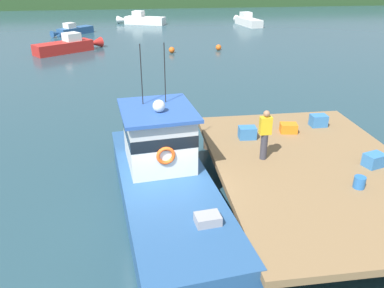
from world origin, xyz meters
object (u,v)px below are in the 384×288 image
Objects in this scene: main_fishing_boat at (164,178)px; crate_single_by_cleat at (289,128)px; deckhand_by_the_boat at (265,134)px; moored_boat_far_left at (247,21)px; bait_bucket at (359,182)px; mooring_buoy_channel_marker at (172,50)px; mooring_buoy_outer at (142,109)px; crate_stack_mid_dock at (318,121)px; crate_single_far at (374,160)px; moored_boat_near_channel at (68,46)px; mooring_buoy_inshore at (218,47)px; moored_boat_outer_mooring at (142,20)px; moored_boat_off_the_point at (73,30)px; crate_stack_near_edge at (247,133)px.

crate_single_by_cleat is at bearing 26.57° from main_fishing_boat.
deckhand_by_the_boat is 38.27m from moored_boat_far_left.
main_fishing_boat is 5.58m from bait_bucket.
mooring_buoy_channel_marker is (-10.55, -14.82, -0.26)m from moored_boat_far_left.
crate_single_by_cleat is 1.34× the size of mooring_buoy_outer.
crate_single_far is at bearing -84.94° from crate_stack_mid_dock.
bait_bucket is at bearing -16.91° from main_fishing_boat.
bait_bucket is 3.04m from deckhand_by_the_boat.
moored_boat_near_channel is 11.55× the size of mooring_buoy_inshore.
moored_boat_outer_mooring is (-3.05, 39.62, -1.52)m from deckhand_by_the_boat.
mooring_buoy_channel_marker is (9.52, -10.73, -0.17)m from moored_boat_off_the_point.
deckhand_by_the_boat reaches higher than moored_boat_outer_mooring.
moored_boat_near_channel is 16.94m from mooring_buoy_outer.
crate_stack_mid_dock is 0.10× the size of moored_boat_far_left.
crate_stack_mid_dock reaches higher than crate_stack_near_edge.
deckhand_by_the_boat is 3.34× the size of mooring_buoy_inshore.
moored_boat_far_left reaches higher than mooring_buoy_channel_marker.
mooring_buoy_outer is at bearing 128.11° from crate_single_far.
crate_single_far is 4.18m from crate_stack_near_edge.
moored_boat_near_channel is 12.58× the size of mooring_buoy_outer.
crate_single_by_cleat and bait_bucket have the same top height.
deckhand_by_the_boat is 39.77m from moored_boat_outer_mooring.
deckhand_by_the_boat is (0.08, -1.62, 0.64)m from crate_stack_near_edge.
main_fishing_boat reaches higher than mooring_buoy_outer.
moored_boat_near_channel is 11.29× the size of mooring_buoy_channel_marker.
crate_stack_mid_dock is 20.22m from mooring_buoy_channel_marker.
crate_single_far is 3.41m from deckhand_by_the_boat.
bait_bucket is 0.06× the size of moored_boat_far_left.
deckhand_by_the_boat reaches higher than mooring_buoy_inshore.
mooring_buoy_channel_marker is at bearing 92.36° from crate_stack_near_edge.
bait_bucket is at bearing -92.52° from mooring_buoy_inshore.
moored_boat_near_channel is 12.83m from mooring_buoy_inshore.
bait_bucket is at bearing -82.95° from moored_boat_outer_mooring.
deckhand_by_the_boat reaches higher than bait_bucket.
crate_stack_mid_dock is 1.34× the size of mooring_buoy_outer.
crate_stack_mid_dock is 0.15× the size of moored_boat_off_the_point.
deckhand_by_the_boat reaches higher than mooring_buoy_channel_marker.
crate_stack_near_edge is (3.14, 2.08, 0.41)m from main_fishing_boat.
bait_bucket is at bearing -70.26° from moored_boat_off_the_point.
bait_bucket is 24.88m from mooring_buoy_inshore.
crate_single_far is 27.88m from moored_boat_near_channel.
crate_stack_near_edge is 0.37× the size of deckhand_by_the_boat.
deckhand_by_the_boat is 3.26× the size of mooring_buoy_channel_marker.
crate_stack_near_edge is 7.37m from mooring_buoy_outer.
crate_stack_mid_dock reaches higher than moored_boat_near_channel.
crate_single_by_cleat reaches higher than mooring_buoy_channel_marker.
crate_stack_mid_dock is 33.36m from moored_boat_off_the_point.
mooring_buoy_outer is (-3.66, 6.28, -1.19)m from crate_stack_near_edge.
crate_single_by_cleat is 0.11× the size of moored_boat_near_channel.
crate_single_by_cleat reaches higher than moored_boat_off_the_point.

